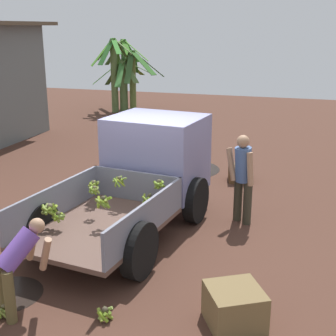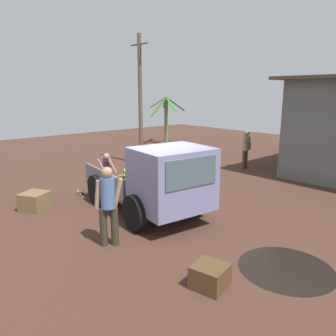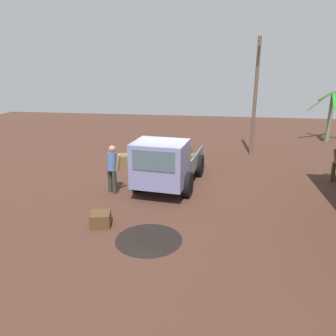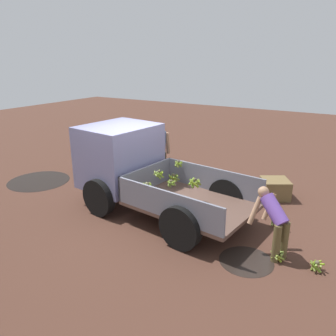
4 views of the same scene
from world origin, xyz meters
name	(u,v)px [view 1 (image 1 of 4)]	position (x,y,z in m)	size (l,w,h in m)	color
ground	(140,222)	(0.00, 0.00, 0.00)	(36.00, 36.00, 0.00)	#4B2E23
mud_patch_0	(186,169)	(3.70, 0.09, 0.00)	(1.80, 1.80, 0.01)	black
mud_patch_1	(8,294)	(-3.01, 0.88, 0.00)	(0.99, 0.99, 0.01)	black
cargo_truck	(148,167)	(0.28, -0.07, 1.05)	(4.42, 2.48, 1.98)	brown
banana_palm_0	(133,79)	(11.43, 4.66, 1.47)	(1.84, 2.22, 2.70)	#556931
banana_palm_1	(124,84)	(11.43, 5.13, 1.23)	(2.69, 2.45, 2.31)	#54703E
banana_palm_4	(124,71)	(12.29, 5.44, 1.73)	(2.13, 2.35, 3.14)	#46643E
banana_palm_5	(114,72)	(11.21, 5.47, 1.76)	(2.30, 2.37, 3.21)	#57703D
person_foreground_visitor	(243,175)	(0.57, -1.88, 0.97)	(0.49, 0.63, 1.75)	#343124
person_worker_loading	(18,262)	(-3.32, 0.42, 0.75)	(0.80, 0.74, 1.27)	brown
banana_bunch_on_ground_0	(105,313)	(-3.15, -0.71, 0.10)	(0.23, 0.24, 0.20)	#47402E
banana_bunch_on_ground_2	(5,309)	(-3.49, 0.58, 0.12)	(0.27, 0.27, 0.21)	brown
wooden_crate_0	(234,307)	(-2.72, -2.32, 0.25)	(0.67, 0.67, 0.50)	brown
wooden_crate_1	(240,173)	(3.13, -1.45, 0.20)	(0.56, 0.56, 0.41)	brown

